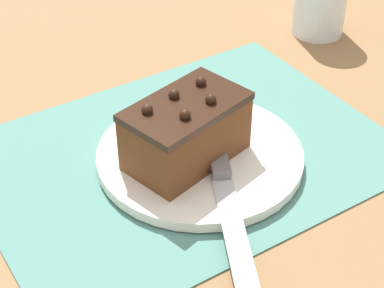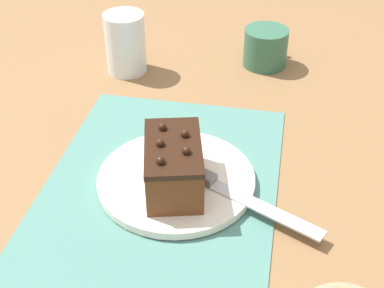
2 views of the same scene
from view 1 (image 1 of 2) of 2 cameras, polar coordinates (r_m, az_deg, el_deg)
The scene contains 5 objects.
ground_plane at distance 0.74m, azimuth -0.69°, elevation -0.95°, with size 3.00×3.00×0.00m, color olive.
placemat_woven at distance 0.74m, azimuth -0.69°, elevation -0.82°, with size 0.46×0.34×0.00m, color slate.
cake_plate at distance 0.72m, azimuth 0.71°, elevation -1.03°, with size 0.23×0.23×0.01m.
chocolate_cake at distance 0.69m, azimuth -0.54°, elevation 1.18°, with size 0.15×0.11×0.08m.
serving_knife at distance 0.67m, azimuth 2.74°, elevation -3.21°, with size 0.13×0.24×0.01m.
Camera 1 is at (-0.30, -0.49, 0.46)m, focal length 60.00 mm.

